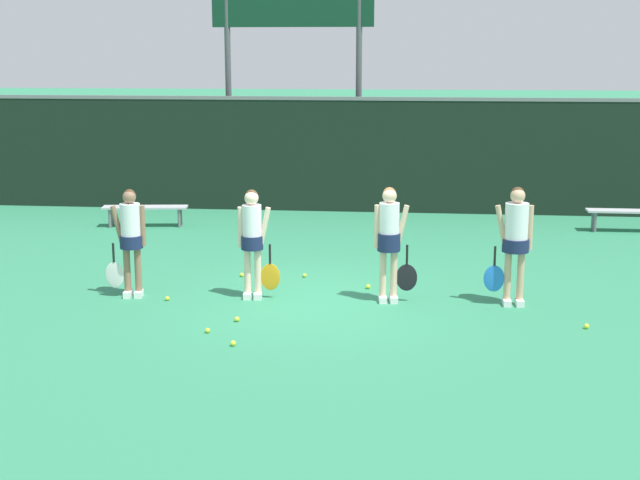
# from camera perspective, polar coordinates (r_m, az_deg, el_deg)

# --- Properties ---
(ground_plane) EXTENTS (140.00, 140.00, 0.00)m
(ground_plane) POSITION_cam_1_polar(r_m,az_deg,el_deg) (13.11, -0.14, -3.87)
(ground_plane) COLOR #2D7F56
(fence_windscreen) EXTENTS (60.00, 0.08, 2.58)m
(fence_windscreen) POSITION_cam_1_polar(r_m,az_deg,el_deg) (20.05, 2.08, 5.50)
(fence_windscreen) COLOR black
(fence_windscreen) RESTS_ON ground_plane
(scoreboard) EXTENTS (3.73, 0.15, 5.75)m
(scoreboard) POSITION_cam_1_polar(r_m,az_deg,el_deg) (21.00, -1.77, 14.47)
(scoreboard) COLOR #515156
(scoreboard) RESTS_ON ground_plane
(bench_courtside) EXTENTS (1.77, 0.58, 0.42)m
(bench_courtside) POSITION_cam_1_polar(r_m,az_deg,el_deg) (18.82, -11.13, 1.96)
(bench_courtside) COLOR #B2B2B7
(bench_courtside) RESTS_ON ground_plane
(bench_far) EXTENTS (1.74, 0.36, 0.44)m
(bench_far) POSITION_cam_1_polar(r_m,az_deg,el_deg) (19.00, 19.28, 1.63)
(bench_far) COLOR #B2B2B7
(bench_far) RESTS_ON ground_plane
(player_0) EXTENTS (0.61, 0.34, 1.61)m
(player_0) POSITION_cam_1_polar(r_m,az_deg,el_deg) (13.39, -12.04, 0.31)
(player_0) COLOR #8C664C
(player_0) RESTS_ON ground_plane
(player_1) EXTENTS (0.62, 0.32, 1.62)m
(player_1) POSITION_cam_1_polar(r_m,az_deg,el_deg) (13.05, -4.33, 0.26)
(player_1) COLOR beige
(player_1) RESTS_ON ground_plane
(player_2) EXTENTS (0.63, 0.33, 1.69)m
(player_2) POSITION_cam_1_polar(r_m,az_deg,el_deg) (12.86, 4.47, 0.27)
(player_2) COLOR beige
(player_2) RESTS_ON ground_plane
(player_3) EXTENTS (0.67, 0.38, 1.72)m
(player_3) POSITION_cam_1_polar(r_m,az_deg,el_deg) (12.94, 12.40, 0.26)
(player_3) COLOR tan
(player_3) RESTS_ON ground_plane
(tennis_ball_0) EXTENTS (0.06, 0.06, 0.06)m
(tennis_ball_0) POSITION_cam_1_polar(r_m,az_deg,el_deg) (14.40, -0.99, -2.28)
(tennis_ball_0) COLOR #CCE033
(tennis_ball_0) RESTS_ON ground_plane
(tennis_ball_1) EXTENTS (0.07, 0.07, 0.07)m
(tennis_ball_1) POSITION_cam_1_polar(r_m,az_deg,el_deg) (13.74, 3.10, -2.99)
(tennis_ball_1) COLOR #CCE033
(tennis_ball_1) RESTS_ON ground_plane
(tennis_ball_2) EXTENTS (0.07, 0.07, 0.07)m
(tennis_ball_2) POSITION_cam_1_polar(r_m,az_deg,el_deg) (13.27, -9.75, -3.71)
(tennis_ball_2) COLOR #CCE033
(tennis_ball_2) RESTS_ON ground_plane
(tennis_ball_3) EXTENTS (0.07, 0.07, 0.07)m
(tennis_ball_3) POSITION_cam_1_polar(r_m,az_deg,el_deg) (12.15, -5.34, -5.06)
(tennis_ball_3) COLOR #CCE033
(tennis_ball_3) RESTS_ON ground_plane
(tennis_ball_4) EXTENTS (0.07, 0.07, 0.07)m
(tennis_ball_4) POSITION_cam_1_polar(r_m,az_deg,el_deg) (12.31, 16.69, -5.31)
(tennis_ball_4) COLOR #CCE033
(tennis_ball_4) RESTS_ON ground_plane
(tennis_ball_5) EXTENTS (0.07, 0.07, 0.07)m
(tennis_ball_5) POSITION_cam_1_polar(r_m,az_deg,el_deg) (14.49, -5.03, -2.24)
(tennis_ball_5) COLOR #CCE033
(tennis_ball_5) RESTS_ON ground_plane
(tennis_ball_6) EXTENTS (0.07, 0.07, 0.07)m
(tennis_ball_6) POSITION_cam_1_polar(r_m,az_deg,el_deg) (11.72, -7.21, -5.77)
(tennis_ball_6) COLOR #CCE033
(tennis_ball_6) RESTS_ON ground_plane
(tennis_ball_7) EXTENTS (0.07, 0.07, 0.07)m
(tennis_ball_7) POSITION_cam_1_polar(r_m,az_deg,el_deg) (11.18, -5.58, -6.60)
(tennis_ball_7) COLOR #CCE033
(tennis_ball_7) RESTS_ON ground_plane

